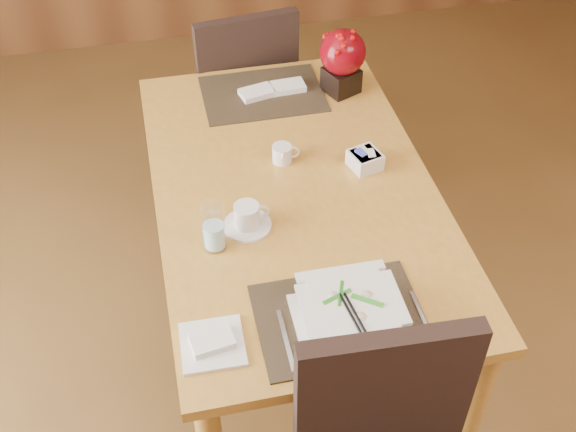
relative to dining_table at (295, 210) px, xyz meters
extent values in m
cube|color=#BB8534|center=(0.00, 0.00, 0.08)|extent=(0.90, 1.50, 0.04)
cylinder|color=#BB8534|center=(-0.39, 0.69, -0.30)|extent=(0.07, 0.07, 0.71)
cylinder|color=#BB8534|center=(0.39, -0.69, -0.30)|extent=(0.07, 0.07, 0.71)
cylinder|color=#BB8534|center=(0.39, 0.69, -0.30)|extent=(0.07, 0.07, 0.71)
cube|color=black|center=(0.00, -0.55, 0.10)|extent=(0.45, 0.33, 0.01)
cube|color=black|center=(0.00, 0.55, 0.10)|extent=(0.45, 0.33, 0.01)
cube|color=white|center=(0.01, -0.60, 0.10)|extent=(0.29, 0.29, 0.01)
cube|color=white|center=(0.01, -0.60, 0.16)|extent=(0.20, 0.20, 0.10)
cylinder|color=tan|center=(0.01, -0.60, 0.16)|extent=(0.19, 0.19, 0.08)
cylinder|color=white|center=(-0.18, -0.14, 0.10)|extent=(0.15, 0.15, 0.01)
cylinder|color=white|center=(-0.18, -0.14, 0.14)|extent=(0.08, 0.08, 0.07)
cylinder|color=black|center=(-0.18, -0.14, 0.18)|extent=(0.07, 0.07, 0.01)
cylinder|color=white|center=(-0.29, -0.21, 0.18)|extent=(0.09, 0.09, 0.16)
cube|color=white|center=(0.25, 0.06, 0.13)|extent=(0.12, 0.12, 0.06)
cube|color=black|center=(0.29, 0.51, 0.14)|extent=(0.15, 0.15, 0.09)
sphere|color=maroon|center=(0.29, 0.51, 0.26)|extent=(0.17, 0.17, 0.17)
cube|color=white|center=(-0.35, -0.56, 0.10)|extent=(0.17, 0.17, 0.01)
cube|color=black|center=(0.04, -0.81, 0.09)|extent=(0.44, 0.07, 0.50)
cube|color=black|center=(-0.04, 0.99, -0.21)|extent=(0.49, 0.49, 0.06)
cube|color=black|center=(-0.01, 0.79, 0.05)|extent=(0.42, 0.10, 0.48)
cylinder|color=black|center=(0.12, 1.20, -0.45)|extent=(0.03, 0.03, 0.41)
cylinder|color=black|center=(0.16, 0.84, -0.45)|extent=(0.03, 0.03, 0.41)
cylinder|color=black|center=(-0.24, 1.15, -0.45)|extent=(0.03, 0.03, 0.41)
cylinder|color=black|center=(-0.20, 0.79, -0.45)|extent=(0.03, 0.03, 0.41)
camera|label=1|loc=(-0.40, -1.71, 1.63)|focal=45.00mm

